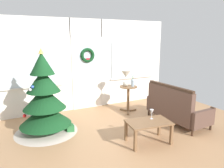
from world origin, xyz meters
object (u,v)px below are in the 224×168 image
object	(u,v)px
side_table	(128,94)
wine_glass	(152,112)
coffee_table	(149,125)
gift_box	(70,128)
christmas_tree	(45,103)
flower_vase	(133,82)
table_lamp	(126,76)
settee_sofa	(174,108)

from	to	relation	value
side_table	wine_glass	bearing A→B (deg)	-104.64
coffee_table	gift_box	size ratio (longest dim) A/B	5.55
christmas_tree	flower_vase	xyz separation A→B (m)	(2.37, 0.26, 0.19)
gift_box	table_lamp	bearing A→B (deg)	18.54
table_lamp	flower_vase	world-z (taller)	table_lamp
flower_vase	coffee_table	bearing A→B (deg)	-111.73
christmas_tree	flower_vase	bearing A→B (deg)	6.17
settee_sofa	flower_vase	xyz separation A→B (m)	(-0.49, 1.11, 0.47)
side_table	christmas_tree	bearing A→B (deg)	-172.07
settee_sofa	coffee_table	distance (m)	1.27
settee_sofa	wine_glass	distance (m)	1.13
table_lamp	gift_box	size ratio (longest dim) A/B	2.71
settee_sofa	table_lamp	world-z (taller)	table_lamp
side_table	table_lamp	distance (m)	0.50
wine_glass	gift_box	world-z (taller)	wine_glass
table_lamp	christmas_tree	bearing A→B (deg)	-170.84
settee_sofa	table_lamp	distance (m)	1.52
coffee_table	gift_box	xyz separation A→B (m)	(-1.25, 1.17, -0.29)
table_lamp	coffee_table	distance (m)	1.93
flower_vase	wine_glass	bearing A→B (deg)	-108.54
side_table	gift_box	world-z (taller)	side_table
christmas_tree	flower_vase	world-z (taller)	christmas_tree
flower_vase	settee_sofa	bearing A→B (deg)	-66.07
settee_sofa	side_table	distance (m)	1.32
flower_vase	wine_glass	world-z (taller)	flower_vase
settee_sofa	flower_vase	distance (m)	1.31
gift_box	coffee_table	bearing A→B (deg)	-43.04
christmas_tree	side_table	world-z (taller)	christmas_tree
coffee_table	settee_sofa	bearing A→B (deg)	24.94
table_lamp	flower_vase	bearing A→B (deg)	-32.01
settee_sofa	gift_box	world-z (taller)	settee_sofa
flower_vase	gift_box	bearing A→B (deg)	-165.71
settee_sofa	flower_vase	size ratio (longest dim) A/B	4.51
settee_sofa	wine_glass	world-z (taller)	settee_sofa
christmas_tree	coffee_table	bearing A→B (deg)	-39.17
settee_sofa	flower_vase	bearing A→B (deg)	113.93
christmas_tree	side_table	distance (m)	2.30
side_table	wine_glass	world-z (taller)	side_table
side_table	flower_vase	bearing A→B (deg)	-30.96
christmas_tree	flower_vase	size ratio (longest dim) A/B	5.22
christmas_tree	settee_sofa	size ratio (longest dim) A/B	1.16
coffee_table	wine_glass	bearing A→B (deg)	33.73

